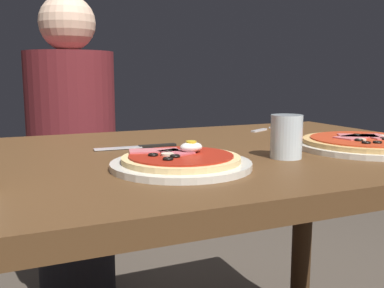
% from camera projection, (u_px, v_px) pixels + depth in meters
% --- Properties ---
extents(dining_table, '(1.20, 0.81, 0.73)m').
position_uv_depth(dining_table, '(212.00, 198.00, 1.03)').
color(dining_table, brown).
rests_on(dining_table, ground).
extents(pizza_foreground, '(0.26, 0.26, 0.05)m').
position_uv_depth(pizza_foreground, '(181.00, 162.00, 0.81)').
color(pizza_foreground, silver).
rests_on(pizza_foreground, dining_table).
extents(pizza_across_left, '(0.32, 0.32, 0.03)m').
position_uv_depth(pizza_across_left, '(366.00, 144.00, 1.02)').
color(pizza_across_left, silver).
rests_on(pizza_across_left, dining_table).
extents(water_glass_far, '(0.07, 0.07, 0.09)m').
position_uv_depth(water_glass_far, '(286.00, 139.00, 0.91)').
color(water_glass_far, silver).
rests_on(water_glass_far, dining_table).
extents(fork, '(0.15, 0.09, 0.00)m').
position_uv_depth(fork, '(264.00, 129.00, 1.36)').
color(fork, silver).
rests_on(fork, dining_table).
extents(knife, '(0.20, 0.03, 0.01)m').
position_uv_depth(knife, '(142.00, 147.00, 1.04)').
color(knife, silver).
rests_on(knife, dining_table).
extents(diner_person, '(0.32, 0.32, 1.18)m').
position_uv_depth(diner_person, '(73.00, 166.00, 1.66)').
color(diner_person, black).
rests_on(diner_person, ground).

